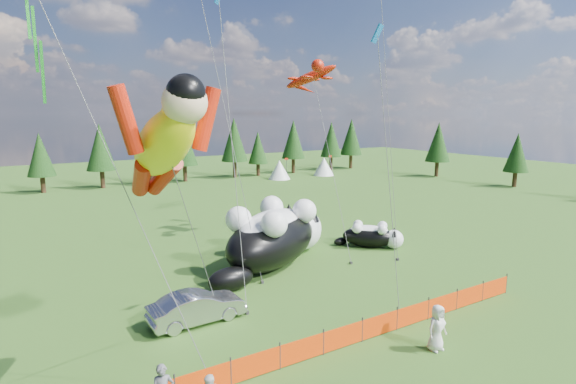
{
  "coord_description": "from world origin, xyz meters",
  "views": [
    {
      "loc": [
        -10.77,
        -16.38,
        9.49
      ],
      "look_at": [
        1.61,
        4.0,
        5.31
      ],
      "focal_mm": 28.0,
      "sensor_mm": 36.0,
      "label": 1
    }
  ],
  "objects": [
    {
      "name": "safety_fence",
      "position": [
        0.0,
        -3.0,
        0.5
      ],
      "size": [
        22.06,
        0.06,
        1.1
      ],
      "color": "#262626",
      "rests_on": "ground"
    },
    {
      "name": "ground",
      "position": [
        0.0,
        0.0,
        0.0
      ],
      "size": [
        160.0,
        160.0,
        0.0
      ],
      "primitive_type": "plane",
      "color": "black",
      "rests_on": "ground"
    },
    {
      "name": "spectator_e",
      "position": [
        3.14,
        -5.07,
        0.96
      ],
      "size": [
        0.94,
        0.61,
        1.92
      ],
      "primitive_type": "imported",
      "rotation": [
        0.0,
        0.0,
        -0.0
      ],
      "color": "silver",
      "rests_on": "ground"
    },
    {
      "name": "tree_line",
      "position": [
        0.0,
        45.0,
        4.0
      ],
      "size": [
        90.0,
        4.0,
        8.0
      ],
      "primitive_type": null,
      "color": "black",
      "rests_on": "ground"
    },
    {
      "name": "diamond_kite_a",
      "position": [
        -1.65,
        4.98,
        14.1
      ],
      "size": [
        0.78,
        3.79,
        15.79
      ],
      "color": "#0B60B1",
      "rests_on": "ground"
    },
    {
      "name": "superhero_kite",
      "position": [
        -6.92,
        -2.71,
        8.57
      ],
      "size": [
        6.31,
        8.48,
        12.06
      ],
      "color": "yellow",
      "rests_on": "ground"
    },
    {
      "name": "cat_small",
      "position": [
        10.59,
        7.14,
        0.86
      ],
      "size": [
        4.05,
        3.94,
        1.82
      ],
      "rotation": [
        0.0,
        0.0,
        -0.76
      ],
      "color": "black",
      "rests_on": "ground"
    },
    {
      "name": "car",
      "position": [
        -4.29,
        2.33,
        0.73
      ],
      "size": [
        4.49,
        1.73,
        1.46
      ],
      "primitive_type": "imported",
      "rotation": [
        0.0,
        0.0,
        1.61
      ],
      "color": "#B3B3B8",
      "rests_on": "ground"
    },
    {
      "name": "cat_large",
      "position": [
        2.87,
        7.54,
        1.93
      ],
      "size": [
        10.21,
        7.69,
        4.07
      ],
      "rotation": [
        0.0,
        0.0,
        0.54
      ],
      "color": "black",
      "rests_on": "ground"
    },
    {
      "name": "festival_tents",
      "position": [
        11.0,
        40.0,
        1.4
      ],
      "size": [
        50.0,
        3.2,
        2.8
      ],
      "primitive_type": null,
      "color": "white",
      "rests_on": "ground"
    },
    {
      "name": "diamond_kite_c",
      "position": [
        3.11,
        -1.07,
        12.46
      ],
      "size": [
        1.08,
        2.29,
        13.72
      ],
      "color": "#0B60B1",
      "rests_on": "ground"
    },
    {
      "name": "gecko_kite",
      "position": [
        9.37,
        13.38,
        12.3
      ],
      "size": [
        6.13,
        11.94,
        14.97
      ],
      "color": "red",
      "rests_on": "ground"
    }
  ]
}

